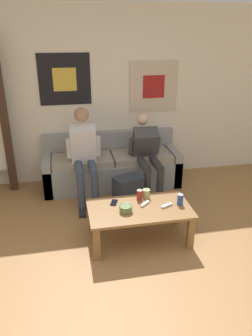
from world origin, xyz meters
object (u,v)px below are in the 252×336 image
(pillar_candle, at_px, (146,194))
(drink_can_blue, at_px, (180,199))
(cell_phone, at_px, (114,203))
(drink_can_red, at_px, (140,195))
(game_controller_near_left, at_px, (145,204))
(backpack, at_px, (129,194))
(person_seated_teen, at_px, (147,153))
(person_seated_adult, at_px, (84,153))
(game_controller_near_right, at_px, (167,206))
(couch, at_px, (112,167))
(coffee_table, at_px, (139,213))
(ceramic_bowl, at_px, (126,208))

(pillar_candle, relative_size, drink_can_blue, 0.94)
(drink_can_blue, height_order, cell_phone, drink_can_blue)
(pillar_candle, xyz_separation_m, drink_can_red, (-0.09, -0.04, 0.01))
(drink_can_red, bearing_deg, game_controller_near_left, -73.91)
(cell_phone, bearing_deg, drink_can_blue, -13.30)
(drink_can_red, bearing_deg, backpack, 92.09)
(person_seated_teen, bearing_deg, person_seated_adult, -178.09)
(pillar_candle, bearing_deg, person_seated_adult, 124.58)
(drink_can_blue, bearing_deg, pillar_candle, 146.35)
(game_controller_near_right, bearing_deg, drink_can_blue, 7.14)
(person_seated_adult, relative_size, game_controller_near_left, 9.65)
(game_controller_near_left, bearing_deg, couch, 96.37)
(drink_can_red, bearing_deg, person_seated_teen, 71.08)
(backpack, bearing_deg, person_seated_adult, 141.27)
(drink_can_red, distance_m, game_controller_near_left, 0.13)
(drink_can_blue, height_order, game_controller_near_right, drink_can_blue)
(coffee_table, bearing_deg, ceramic_bowl, -164.08)
(pillar_candle, bearing_deg, cell_phone, -172.46)
(couch, bearing_deg, game_controller_near_right, -75.74)
(person_seated_adult, distance_m, pillar_candle, 1.13)
(person_seated_adult, bearing_deg, game_controller_near_right, -55.26)
(pillar_candle, height_order, drink_can_blue, drink_can_blue)
(coffee_table, bearing_deg, drink_can_red, 77.26)
(person_seated_teen, xyz_separation_m, game_controller_near_right, (-0.08, -1.19, -0.18))
(ceramic_bowl, bearing_deg, person_seated_adult, 106.15)
(ceramic_bowl, bearing_deg, cell_phone, 114.78)
(backpack, xyz_separation_m, game_controller_near_right, (0.28, -0.74, 0.21))
(person_seated_teen, relative_size, drink_can_red, 8.81)
(couch, distance_m, game_controller_near_right, 1.56)
(person_seated_adult, bearing_deg, drink_can_red, -60.26)
(backpack, bearing_deg, game_controller_near_right, -69.30)
(backpack, bearing_deg, person_seated_teen, 51.66)
(couch, relative_size, game_controller_near_right, 13.90)
(person_seated_teen, bearing_deg, coffee_table, -108.01)
(couch, xyz_separation_m, ceramic_bowl, (-0.08, -1.52, 0.17))
(coffee_table, distance_m, ceramic_bowl, 0.20)
(ceramic_bowl, xyz_separation_m, pillar_candle, (0.29, 0.26, 0.01))
(person_seated_teen, bearing_deg, ceramic_bowl, -114.17)
(couch, xyz_separation_m, pillar_candle, (0.21, -1.27, 0.19))
(coffee_table, xyz_separation_m, person_seated_adult, (-0.50, 1.13, 0.33))
(person_seated_adult, bearing_deg, person_seated_teen, 1.91)
(ceramic_bowl, bearing_deg, drink_can_blue, 3.31)
(ceramic_bowl, bearing_deg, couch, 87.00)
(person_seated_adult, xyz_separation_m, person_seated_teen, (0.88, 0.03, -0.07))
(game_controller_near_left, bearing_deg, pillar_candle, 71.03)
(cell_phone, bearing_deg, ceramic_bowl, -65.22)
(person_seated_adult, distance_m, person_seated_teen, 0.88)
(couch, xyz_separation_m, drink_can_red, (0.12, -1.30, 0.20))
(person_seated_teen, distance_m, drink_can_blue, 1.18)
(backpack, relative_size, drink_can_blue, 3.65)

